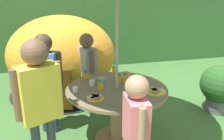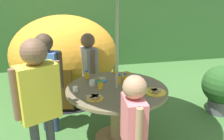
% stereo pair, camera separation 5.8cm
% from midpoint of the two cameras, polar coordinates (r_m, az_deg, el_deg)
% --- Properties ---
extents(ground_plane, '(10.00, 10.00, 0.02)m').
position_cam_midpoint_polar(ground_plane, '(3.14, 1.63, -16.68)').
color(ground_plane, '#3D6B33').
extents(hedge_backdrop, '(9.00, 0.70, 1.81)m').
position_cam_midpoint_polar(hedge_backdrop, '(6.12, -6.62, 9.80)').
color(hedge_backdrop, '#33602D').
rests_on(hedge_backdrop, ground_plane).
extents(garden_table, '(1.22, 1.22, 0.71)m').
position_cam_midpoint_polar(garden_table, '(2.86, 1.73, -7.64)').
color(garden_table, '#93704C').
rests_on(garden_table, ground_plane).
extents(wooden_chair, '(0.57, 0.58, 0.94)m').
position_cam_midpoint_polar(wooden_chair, '(3.96, -8.23, -0.43)').
color(wooden_chair, brown).
rests_on(wooden_chair, ground_plane).
extents(dome_tent, '(2.37, 2.37, 1.44)m').
position_cam_midpoint_polar(dome_tent, '(4.41, -11.31, 3.74)').
color(dome_tent, orange).
rests_on(dome_tent, ground_plane).
extents(potted_plant, '(0.59, 0.59, 0.77)m').
position_cam_midpoint_polar(potted_plant, '(3.94, 25.79, -3.79)').
color(potted_plant, '#595960').
rests_on(potted_plant, ground_plane).
extents(child_in_grey_shirt, '(0.26, 0.41, 1.25)m').
position_cam_midpoint_polar(child_in_grey_shirt, '(3.50, -5.36, 1.74)').
color(child_in_grey_shirt, brown).
rests_on(child_in_grey_shirt, ground_plane).
extents(child_in_blue_shirt, '(0.41, 0.32, 1.34)m').
position_cam_midpoint_polar(child_in_blue_shirt, '(3.03, -15.37, -0.32)').
color(child_in_blue_shirt, navy).
rests_on(child_in_blue_shirt, ground_plane).
extents(child_in_yellow_shirt, '(0.44, 0.34, 1.42)m').
position_cam_midpoint_polar(child_in_yellow_shirt, '(2.28, -17.06, -5.32)').
color(child_in_yellow_shirt, '#3F3F47').
rests_on(child_in_yellow_shirt, ground_plane).
extents(child_in_pink_shirt, '(0.20, 0.40, 1.17)m').
position_cam_midpoint_polar(child_in_pink_shirt, '(2.02, 6.17, -12.76)').
color(child_in_pink_shirt, navy).
rests_on(child_in_pink_shirt, ground_plane).
extents(snack_bowl, '(0.13, 0.13, 0.08)m').
position_cam_midpoint_polar(snack_bowl, '(3.14, 4.17, -1.16)').
color(snack_bowl, white).
rests_on(snack_bowl, garden_table).
extents(plate_mid_left, '(0.18, 0.18, 0.03)m').
position_cam_midpoint_polar(plate_mid_left, '(2.51, -3.65, -6.75)').
color(plate_mid_left, yellow).
rests_on(plate_mid_left, garden_table).
extents(plate_center_back, '(0.21, 0.21, 0.03)m').
position_cam_midpoint_polar(plate_center_back, '(3.02, -2.73, -2.43)').
color(plate_center_back, '#338CD8').
rests_on(plate_center_back, garden_table).
extents(plate_near_left, '(0.25, 0.25, 0.03)m').
position_cam_midpoint_polar(plate_near_left, '(2.71, 11.19, -5.23)').
color(plate_near_left, yellow).
rests_on(plate_near_left, garden_table).
extents(juice_bottle_near_right, '(0.05, 0.05, 0.11)m').
position_cam_midpoint_polar(juice_bottle_near_right, '(3.28, 1.17, 0.01)').
color(juice_bottle_near_right, yellow).
rests_on(juice_bottle_near_right, garden_table).
extents(juice_bottle_far_left, '(0.06, 0.06, 0.11)m').
position_cam_midpoint_polar(juice_bottle_far_left, '(2.74, -2.26, -3.71)').
color(juice_bottle_far_left, yellow).
rests_on(juice_bottle_far_left, garden_table).
extents(juice_bottle_far_right, '(0.06, 0.06, 0.11)m').
position_cam_midpoint_polar(juice_bottle_far_right, '(2.67, 5.65, -4.49)').
color(juice_bottle_far_right, yellow).
rests_on(juice_bottle_far_right, garden_table).
extents(juice_bottle_center_front, '(0.06, 0.06, 0.12)m').
position_cam_midpoint_polar(juice_bottle_center_front, '(2.92, 2.25, -2.21)').
color(juice_bottle_center_front, yellow).
rests_on(juice_bottle_center_front, garden_table).
extents(juice_bottle_mid_right, '(0.05, 0.05, 0.13)m').
position_cam_midpoint_polar(juice_bottle_mid_right, '(2.92, 3.88, -2.15)').
color(juice_bottle_mid_right, yellow).
rests_on(juice_bottle_mid_right, garden_table).
extents(juice_bottle_front_edge, '(0.06, 0.06, 0.11)m').
position_cam_midpoint_polar(juice_bottle_front_edge, '(3.10, -5.73, -1.20)').
color(juice_bottle_front_edge, yellow).
rests_on(juice_bottle_front_edge, garden_table).
extents(cup_near, '(0.07, 0.07, 0.07)m').
position_cam_midpoint_polar(cup_near, '(2.85, -4.36, -3.17)').
color(cup_near, white).
rests_on(cup_near, garden_table).
extents(cup_far, '(0.06, 0.06, 0.06)m').
position_cam_midpoint_polar(cup_far, '(2.70, -8.42, -4.69)').
color(cup_far, white).
rests_on(cup_far, garden_table).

